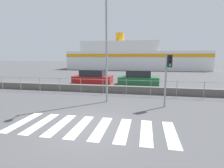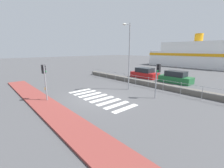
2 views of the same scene
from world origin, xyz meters
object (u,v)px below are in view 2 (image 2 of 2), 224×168
streetlamp (128,50)px  parked_car_red (145,73)px  traffic_light_far (158,74)px  parked_car_green (176,78)px  traffic_light_near (44,75)px  ferry_boat (210,57)px

streetlamp → parked_car_red: size_ratio=1.62×
traffic_light_far → parked_car_green: bearing=104.5°
traffic_light_near → streetlamp: (1.96, 7.52, 1.90)m
traffic_light_near → ferry_boat: bearing=87.8°
traffic_light_near → parked_car_red: traffic_light_near is taller
traffic_light_far → streetlamp: (-3.60, 0.31, 1.87)m
traffic_light_far → parked_car_green: 7.89m
streetlamp → parked_car_green: bearing=76.9°
ferry_boat → parked_car_green: ferry_boat is taller
traffic_light_far → ferry_boat: bearing=98.5°
streetlamp → parked_car_green: streetlamp is taller
parked_car_red → traffic_light_near: bearing=-85.5°
streetlamp → parked_car_green: (1.67, 7.19, -3.40)m
traffic_light_near → parked_car_green: bearing=76.2°
traffic_light_near → traffic_light_far: (5.56, 7.22, 0.03)m
traffic_light_near → parked_car_red: (-1.16, 14.71, -1.51)m
traffic_light_near → parked_car_red: size_ratio=0.73×
traffic_light_far → parked_car_red: 10.18m
streetlamp → ferry_boat: 27.91m
traffic_light_far → streetlamp: bearing=175.2°
traffic_light_far → parked_car_green: size_ratio=0.75×
ferry_boat → parked_car_green: 20.88m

